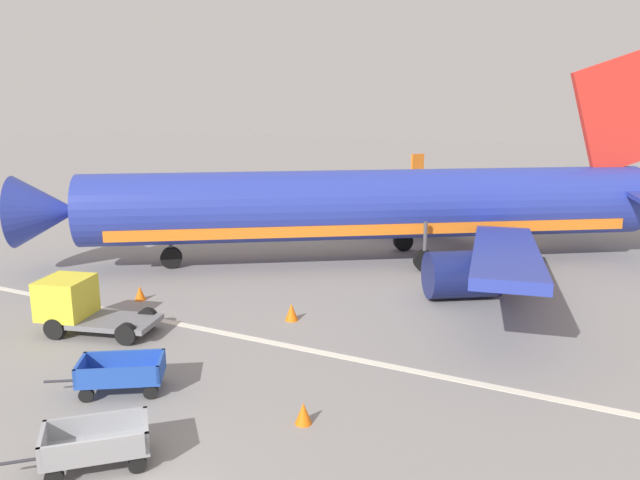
# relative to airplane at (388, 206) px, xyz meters

# --- Properties ---
(apron_stripe) EXTENTS (120.00, 0.36, 0.01)m
(apron_stripe) POSITION_rel_airplane_xyz_m (1.71, -12.80, -3.05)
(apron_stripe) COLOR silver
(apron_stripe) RESTS_ON ground
(airplane) EXTENTS (33.26, 28.11, 11.34)m
(airplane) POSITION_rel_airplane_xyz_m (0.00, 0.00, 0.00)
(airplane) COLOR #28389E
(airplane) RESTS_ON ground
(baggage_cart_second_in_row) EXTENTS (3.09, 2.97, 1.07)m
(baggage_cart_second_in_row) POSITION_rel_airplane_xyz_m (0.52, -21.50, -2.45)
(baggage_cart_second_in_row) COLOR gray
(baggage_cart_second_in_row) RESTS_ON ground
(baggage_cart_third_in_row) EXTENTS (3.39, 2.54, 1.07)m
(baggage_cart_third_in_row) POSITION_rel_airplane_xyz_m (-1.79, -18.22, -2.45)
(baggage_cart_third_in_row) COLOR #234CB2
(baggage_cart_third_in_row) RESTS_ON ground
(service_truck_beside_carts) EXTENTS (4.72, 3.00, 2.10)m
(service_truck_beside_carts) POSITION_rel_airplane_xyz_m (-6.85, -15.12, -1.95)
(service_truck_beside_carts) COLOR slate
(service_truck_beside_carts) RESTS_ON ground
(traffic_cone_near_plane) EXTENTS (0.48, 0.48, 0.63)m
(traffic_cone_near_plane) POSITION_rel_airplane_xyz_m (-7.43, -11.16, -2.74)
(traffic_cone_near_plane) COLOR orange
(traffic_cone_near_plane) RESTS_ON ground
(traffic_cone_mid_apron) EXTENTS (0.54, 0.54, 0.71)m
(traffic_cone_mid_apron) POSITION_rel_airplane_xyz_m (-0.16, -10.42, -2.70)
(traffic_cone_mid_apron) COLOR orange
(traffic_cone_mid_apron) RESTS_ON ground
(traffic_cone_by_carts) EXTENTS (0.48, 0.48, 0.63)m
(traffic_cone_by_carts) POSITION_rel_airplane_xyz_m (4.10, -17.43, -2.74)
(traffic_cone_by_carts) COLOR orange
(traffic_cone_by_carts) RESTS_ON ground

